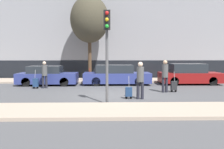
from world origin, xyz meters
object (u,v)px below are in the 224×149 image
object	(u,v)px
parked_car_1	(116,75)
parked_bicycle	(92,75)
pedestrian_left	(45,73)
parked_car_2	(189,75)
trolley_left	(36,83)
pedestrian_right	(165,74)
parked_car_0	(47,76)
traffic_light	(107,38)
trolley_center	(129,92)
pedestrian_center	(140,78)
trolley_right	(174,86)
bare_tree_near_crossing	(90,20)

from	to	relation	value
parked_car_1	parked_bicycle	distance (m)	2.96
pedestrian_left	parked_bicycle	world-z (taller)	pedestrian_left
parked_car_2	trolley_left	xyz separation A→B (m)	(-10.35, -1.99, -0.31)
pedestrian_right	pedestrian_left	bearing A→B (deg)	-25.76
pedestrian_left	parked_bicycle	size ratio (longest dim) A/B	0.96
parked_car_0	pedestrian_left	distance (m)	1.70
parked_car_1	parked_bicycle	xyz separation A→B (m)	(-1.84, 2.31, -0.16)
traffic_light	parked_bicycle	size ratio (longest dim) A/B	2.24
parked_bicycle	trolley_center	bearing A→B (deg)	-74.62
pedestrian_center	trolley_right	distance (m)	3.18
trolley_left	traffic_light	size ratio (longest dim) A/B	0.30
trolley_left	pedestrian_right	size ratio (longest dim) A/B	0.65
trolley_right	bare_tree_near_crossing	xyz separation A→B (m)	(-5.15, 6.19, 4.53)
pedestrian_left	trolley_left	xyz separation A→B (m)	(-0.52, -0.17, -0.59)
pedestrian_left	pedestrian_right	bearing A→B (deg)	-32.55
pedestrian_center	trolley_center	distance (m)	0.87
trolley_left	trolley_right	size ratio (longest dim) A/B	1.02
parked_car_1	pedestrian_center	distance (m)	5.87
parked_car_2	pedestrian_center	xyz separation A→B (m)	(-4.32, -5.81, 0.33)
trolley_left	parked_car_0	bearing A→B (deg)	80.48
parked_car_1	bare_tree_near_crossing	size ratio (longest dim) A/B	0.70
pedestrian_left	trolley_center	xyz separation A→B (m)	(4.97, -3.89, -0.62)
pedestrian_center	bare_tree_near_crossing	bearing A→B (deg)	119.50
pedestrian_right	trolley_center	bearing A→B (deg)	30.83
trolley_center	traffic_light	size ratio (longest dim) A/B	0.28
trolley_center	bare_tree_near_crossing	bearing A→B (deg)	106.08
traffic_light	bare_tree_near_crossing	xyz separation A→B (m)	(-1.33, 9.64, 2.09)
pedestrian_right	parked_bicycle	size ratio (longest dim) A/B	1.03
parked_car_1	pedestrian_right	xyz separation A→B (m)	(2.58, -3.70, 0.38)
parked_car_1	parked_car_2	distance (m)	5.22
parked_car_1	pedestrian_center	world-z (taller)	pedestrian_center
pedestrian_left	pedestrian_right	distance (m)	7.44
parked_car_1	trolley_left	world-z (taller)	parked_car_1
parked_car_2	bare_tree_near_crossing	world-z (taller)	bare_tree_near_crossing
pedestrian_right	trolley_right	size ratio (longest dim) A/B	1.57
trolley_center	parked_bicycle	size ratio (longest dim) A/B	0.63
parked_car_1	parked_bicycle	bearing A→B (deg)	128.55
pedestrian_center	trolley_right	size ratio (longest dim) A/B	1.54
parked_car_2	trolley_left	distance (m)	10.55
trolley_left	trolley_right	bearing A→B (deg)	-11.21
pedestrian_center	pedestrian_right	size ratio (longest dim) A/B	0.98
trolley_right	traffic_light	size ratio (longest dim) A/B	0.29
trolley_left	pedestrian_center	bearing A→B (deg)	-32.35
pedestrian_right	parked_bicycle	distance (m)	7.48
parked_car_1	traffic_light	xyz separation A→B (m)	(-0.69, -7.04, 2.16)
parked_car_1	trolley_right	bearing A→B (deg)	-49.05
pedestrian_left	trolley_left	size ratio (longest dim) A/B	1.44
parked_car_1	pedestrian_center	size ratio (longest dim) A/B	2.62
traffic_light	pedestrian_left	bearing A→B (deg)	126.72
pedestrian_left	trolley_center	bearing A→B (deg)	-55.76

